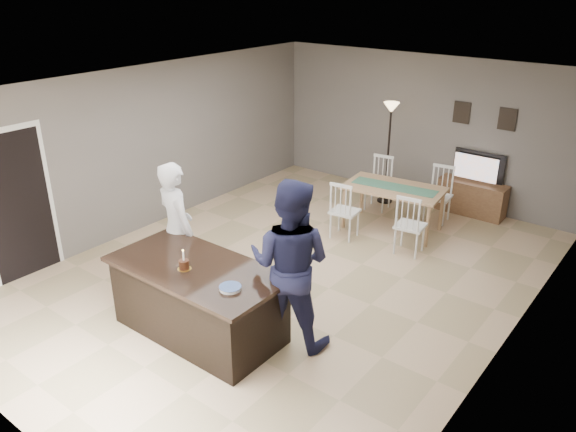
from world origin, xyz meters
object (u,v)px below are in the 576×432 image
Objects in this scene: tv_console at (471,198)px; man at (290,264)px; woman at (177,228)px; birthday_cake at (184,264)px; dining_table at (394,194)px; television at (477,167)px; floor_lamp at (390,126)px; kitchen_island at (199,299)px; plate_stack at (230,288)px.

man is (-0.25, -5.02, 0.71)m from tv_console.
woman is 7.37× the size of birthday_cake.
tv_console is at bearing 54.02° from dining_table.
birthday_cake is 4.26m from dining_table.
man reaches higher than woman.
floor_lamp reaches higher than television.
television is 5.10m from man.
woman is 1.90m from man.
man is at bearing -74.69° from floor_lamp.
birthday_cake is (-1.26, -5.70, 0.66)m from tv_console.
kitchen_island is 1.08× the size of dining_table.
birthday_cake is at bearing 179.41° from plate_stack.
floor_lamp is (-0.70, 1.04, 0.85)m from dining_table.
man is (-0.25, -5.09, 0.15)m from television.
television is (1.20, 5.64, 0.41)m from kitchen_island.
kitchen_island is 2.35× the size of television.
dining_table is at bearing 83.85° from birthday_cake.
television is at bearing 77.99° from kitchen_island.
dining_table is (0.39, 4.10, 0.17)m from kitchen_island.
television reaches higher than tv_console.
floor_lamp is at bearing -83.53° from woman.
dining_table is (-0.81, -1.47, 0.33)m from tv_console.
floor_lamp is (-1.26, 4.59, 0.46)m from man.
plate_stack is at bearing 171.51° from woman.
kitchen_island is at bearing 77.99° from television.
television is 3.77× the size of plate_stack.
man is at bearing 30.07° from kitchen_island.
television is at bearing 84.70° from plate_stack.
woman is at bearing 142.66° from birthday_cake.
birthday_cake is at bearing 157.11° from woman.
birthday_cake is 0.12× the size of dining_table.
television is at bearing 90.00° from tv_console.
television is at bearing 77.63° from birthday_cake.
man is at bearing -165.55° from woman.
kitchen_island is at bearing 12.89° from man.
tv_console is 4.95× the size of plate_stack.
man is at bearing -88.19° from dining_table.
man is at bearing 87.19° from television.
man is 0.75m from plate_stack.
birthday_cake reaches higher than tv_console.
plate_stack is (1.61, -0.68, 0.00)m from woman.
dining_table reaches higher than tv_console.
kitchen_island is 1.06× the size of man.
woman is at bearing 157.06° from plate_stack.
woman is at bearing 149.93° from kitchen_island.
floor_lamp is at bearing 100.44° from plate_stack.
man is 3.61m from dining_table.
man reaches higher than birthday_cake.
man is (1.90, 0.00, 0.10)m from woman.
television is at bearing 18.36° from floor_lamp.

